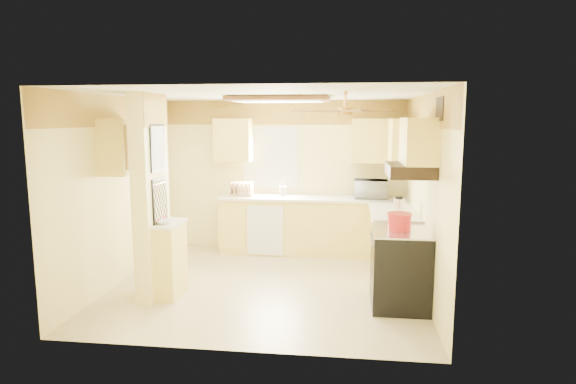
# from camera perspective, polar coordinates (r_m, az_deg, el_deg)

# --- Properties ---
(floor) EXTENTS (4.00, 4.00, 0.00)m
(floor) POSITION_cam_1_polar(r_m,az_deg,el_deg) (6.58, -2.44, -10.85)
(floor) COLOR tan
(floor) RESTS_ON ground
(ceiling) EXTENTS (4.00, 4.00, 0.00)m
(ceiling) POSITION_cam_1_polar(r_m,az_deg,el_deg) (6.21, -2.59, 11.45)
(ceiling) COLOR white
(ceiling) RESTS_ON wall_back
(wall_back) EXTENTS (4.00, 0.00, 4.00)m
(wall_back) POSITION_cam_1_polar(r_m,az_deg,el_deg) (8.14, -0.31, 1.98)
(wall_back) COLOR #FFEE9B
(wall_back) RESTS_ON floor
(wall_front) EXTENTS (4.00, 0.00, 4.00)m
(wall_front) POSITION_cam_1_polar(r_m,az_deg,el_deg) (4.44, -6.55, -3.71)
(wall_front) COLOR #FFEE9B
(wall_front) RESTS_ON floor
(wall_left) EXTENTS (0.00, 3.80, 3.80)m
(wall_left) POSITION_cam_1_polar(r_m,az_deg,el_deg) (6.89, -19.15, 0.28)
(wall_left) COLOR #FFEE9B
(wall_left) RESTS_ON floor
(wall_right) EXTENTS (0.00, 3.80, 3.80)m
(wall_right) POSITION_cam_1_polar(r_m,az_deg,el_deg) (6.27, 15.84, -0.36)
(wall_right) COLOR #FFEE9B
(wall_right) RESTS_ON floor
(wallpaper_border) EXTENTS (4.00, 0.02, 0.40)m
(wallpaper_border) POSITION_cam_1_polar(r_m,az_deg,el_deg) (8.06, -0.34, 9.40)
(wallpaper_border) COLOR #EABF44
(wallpaper_border) RESTS_ON wall_back
(partition_column) EXTENTS (0.20, 0.70, 2.50)m
(partition_column) POSITION_cam_1_polar(r_m,az_deg,el_deg) (6.13, -15.94, -0.57)
(partition_column) COLOR #FFEE9B
(partition_column) RESTS_ON floor
(partition_ledge) EXTENTS (0.25, 0.55, 0.90)m
(partition_ledge) POSITION_cam_1_polar(r_m,az_deg,el_deg) (6.22, -13.74, -7.90)
(partition_ledge) COLOR #FFE867
(partition_ledge) RESTS_ON floor
(ledge_top) EXTENTS (0.28, 0.58, 0.04)m
(ledge_top) POSITION_cam_1_polar(r_m,az_deg,el_deg) (6.10, -13.90, -3.67)
(ledge_top) COLOR white
(ledge_top) RESTS_ON partition_ledge
(lower_cabinets_back) EXTENTS (3.00, 0.60, 0.90)m
(lower_cabinets_back) POSITION_cam_1_polar(r_m,az_deg,el_deg) (7.93, 3.01, -4.07)
(lower_cabinets_back) COLOR #FFE867
(lower_cabinets_back) RESTS_ON floor
(lower_cabinets_right) EXTENTS (0.60, 1.40, 0.90)m
(lower_cabinets_right) POSITION_cam_1_polar(r_m,az_deg,el_deg) (6.97, 12.37, -6.05)
(lower_cabinets_right) COLOR #FFE867
(lower_cabinets_right) RESTS_ON floor
(countertop_back) EXTENTS (3.04, 0.64, 0.04)m
(countertop_back) POSITION_cam_1_polar(r_m,az_deg,el_deg) (7.83, 3.03, -0.73)
(countertop_back) COLOR white
(countertop_back) RESTS_ON lower_cabinets_back
(countertop_right) EXTENTS (0.64, 1.44, 0.04)m
(countertop_right) POSITION_cam_1_polar(r_m,az_deg,el_deg) (6.87, 12.41, -2.25)
(countertop_right) COLOR white
(countertop_right) RESTS_ON lower_cabinets_right
(dishwasher_panel) EXTENTS (0.58, 0.02, 0.80)m
(dishwasher_panel) POSITION_cam_1_polar(r_m,az_deg,el_deg) (7.72, -2.73, -4.58)
(dishwasher_panel) COLOR white
(dishwasher_panel) RESTS_ON lower_cabinets_back
(window) EXTENTS (0.92, 0.02, 1.02)m
(window) POSITION_cam_1_polar(r_m,az_deg,el_deg) (8.13, -2.08, 4.10)
(window) COLOR white
(window) RESTS_ON wall_back
(upper_cab_back_left) EXTENTS (0.60, 0.35, 0.70)m
(upper_cab_back_left) POSITION_cam_1_polar(r_m,az_deg,el_deg) (8.07, -6.51, 6.15)
(upper_cab_back_left) COLOR #FFE867
(upper_cab_back_left) RESTS_ON wall_back
(upper_cab_back_right) EXTENTS (0.90, 0.35, 0.70)m
(upper_cab_back_right) POSITION_cam_1_polar(r_m,az_deg,el_deg) (7.87, 10.85, 5.98)
(upper_cab_back_right) COLOR #FFE867
(upper_cab_back_right) RESTS_ON wall_back
(upper_cab_right) EXTENTS (0.35, 1.00, 0.70)m
(upper_cab_right) POSITION_cam_1_polar(r_m,az_deg,el_deg) (7.42, 13.22, 5.76)
(upper_cab_right) COLOR #FFE867
(upper_cab_right) RESTS_ON wall_right
(upper_cab_left_wall) EXTENTS (0.35, 0.75, 0.70)m
(upper_cab_left_wall) POSITION_cam_1_polar(r_m,az_deg,el_deg) (6.53, -18.99, 5.15)
(upper_cab_left_wall) COLOR #FFE867
(upper_cab_left_wall) RESTS_ON wall_left
(upper_cab_over_stove) EXTENTS (0.35, 0.76, 0.52)m
(upper_cab_over_stove) POSITION_cam_1_polar(r_m,az_deg,el_deg) (5.63, 15.22, 5.85)
(upper_cab_over_stove) COLOR #FFE867
(upper_cab_over_stove) RESTS_ON wall_right
(stove) EXTENTS (0.68, 0.77, 0.92)m
(stove) POSITION_cam_1_polar(r_m,az_deg,el_deg) (5.87, 13.12, -8.79)
(stove) COLOR black
(stove) RESTS_ON floor
(range_hood) EXTENTS (0.50, 0.76, 0.14)m
(range_hood) POSITION_cam_1_polar(r_m,az_deg,el_deg) (5.64, 14.23, 2.53)
(range_hood) COLOR black
(range_hood) RESTS_ON upper_cab_over_stove
(poster_menu) EXTENTS (0.02, 0.42, 0.57)m
(poster_menu) POSITION_cam_1_polar(r_m,az_deg,el_deg) (6.02, -15.19, 5.06)
(poster_menu) COLOR black
(poster_menu) RESTS_ON partition_column
(poster_nashville) EXTENTS (0.02, 0.42, 0.57)m
(poster_nashville) POSITION_cam_1_polar(r_m,az_deg,el_deg) (6.09, -14.95, -1.05)
(poster_nashville) COLOR black
(poster_nashville) RESTS_ON partition_column
(ceiling_light_panel) EXTENTS (1.35, 0.95, 0.06)m
(ceiling_light_panel) POSITION_cam_1_polar(r_m,az_deg,el_deg) (6.69, -1.00, 10.88)
(ceiling_light_panel) COLOR brown
(ceiling_light_panel) RESTS_ON ceiling
(ceiling_fan) EXTENTS (1.15, 1.15, 0.26)m
(ceiling_fan) POSITION_cam_1_polar(r_m,az_deg,el_deg) (5.42, 6.80, 9.54)
(ceiling_fan) COLOR gold
(ceiling_fan) RESTS_ON ceiling
(vent_grate) EXTENTS (0.02, 0.40, 0.25)m
(vent_grate) POSITION_cam_1_polar(r_m,az_deg,el_deg) (5.30, 17.58, 9.38)
(vent_grate) COLOR black
(vent_grate) RESTS_ON wall_right
(microwave) EXTENTS (0.54, 0.37, 0.29)m
(microwave) POSITION_cam_1_polar(r_m,az_deg,el_deg) (7.81, 9.79, 0.36)
(microwave) COLOR white
(microwave) RESTS_ON countertop_back
(bowl) EXTENTS (0.23, 0.23, 0.05)m
(bowl) POSITION_cam_1_polar(r_m,az_deg,el_deg) (6.01, -14.56, -3.45)
(bowl) COLOR white
(bowl) RESTS_ON ledge_top
(dutch_oven) EXTENTS (0.29, 0.29, 0.19)m
(dutch_oven) POSITION_cam_1_polar(r_m,az_deg,el_deg) (5.78, 13.06, -3.39)
(dutch_oven) COLOR red
(dutch_oven) RESTS_ON stove
(kettle) EXTENTS (0.15, 0.15, 0.23)m
(kettle) POSITION_cam_1_polar(r_m,az_deg,el_deg) (6.63, 13.01, -1.55)
(kettle) COLOR silver
(kettle) RESTS_ON countertop_right
(dish_rack) EXTENTS (0.39, 0.29, 0.22)m
(dish_rack) POSITION_cam_1_polar(r_m,az_deg,el_deg) (8.00, -5.56, 0.17)
(dish_rack) COLOR tan
(dish_rack) RESTS_ON countertop_back
(utensil_crock) EXTENTS (0.12, 0.12, 0.23)m
(utensil_crock) POSITION_cam_1_polar(r_m,az_deg,el_deg) (7.99, -0.62, 0.17)
(utensil_crock) COLOR white
(utensil_crock) RESTS_ON countertop_back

